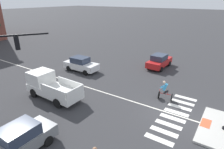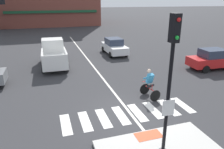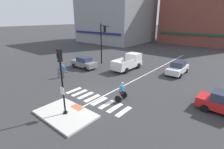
{
  "view_description": "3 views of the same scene",
  "coord_description": "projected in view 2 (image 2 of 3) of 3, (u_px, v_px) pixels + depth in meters",
  "views": [
    {
      "loc": [
        -12.4,
        -2.91,
        7.95
      ],
      "look_at": [
        0.1,
        5.44,
        1.93
      ],
      "focal_mm": 30.79,
      "sensor_mm": 36.0,
      "label": 1
    },
    {
      "loc": [
        -3.63,
        -8.7,
        5.36
      ],
      "look_at": [
        0.15,
        3.19,
        0.95
      ],
      "focal_mm": 34.0,
      "sensor_mm": 36.0,
      "label": 2
    },
    {
      "loc": [
        9.6,
        -9.37,
        6.97
      ],
      "look_at": [
        -0.51,
        2.81,
        1.5
      ],
      "focal_mm": 26.46,
      "sensor_mm": 36.0,
      "label": 3
    }
  ],
  "objects": [
    {
      "name": "cyclist",
      "position": [
        150.0,
        83.0,
        12.06
      ],
      "size": [
        0.8,
        1.17,
        1.68
      ],
      "color": "black",
      "rests_on": "ground"
    },
    {
      "name": "crosswalk_stripe_b",
      "position": [
        85.0,
        121.0,
        9.91
      ],
      "size": [
        0.44,
        1.8,
        0.01
      ],
      "primitive_type": "cube",
      "color": "silver",
      "rests_on": "ground"
    },
    {
      "name": "car_red_cross_right",
      "position": [
        213.0,
        59.0,
        17.18
      ],
      "size": [
        4.19,
        2.01,
        1.64
      ],
      "color": "red",
      "rests_on": "ground"
    },
    {
      "name": "crosswalk_stripe_a",
      "position": [
        66.0,
        124.0,
        9.66
      ],
      "size": [
        0.44,
        1.8,
        0.01
      ],
      "primitive_type": "cube",
      "color": "silver",
      "rests_on": "ground"
    },
    {
      "name": "crosswalk_stripe_h",
      "position": [
        183.0,
        105.0,
        11.43
      ],
      "size": [
        0.44,
        1.8,
        0.01
      ],
      "primitive_type": "cube",
      "color": "silver",
      "rests_on": "ground"
    },
    {
      "name": "signal_pole",
      "position": [
        170.0,
        77.0,
        6.64
      ],
      "size": [
        0.44,
        0.38,
        4.85
      ],
      "color": "black",
      "rests_on": "traffic_island"
    },
    {
      "name": "pickup_truck_white_westbound_far",
      "position": [
        54.0,
        54.0,
        18.13
      ],
      "size": [
        2.11,
        5.12,
        2.08
      ],
      "color": "white",
      "rests_on": "ground"
    },
    {
      "name": "crosswalk_stripe_e",
      "position": [
        137.0,
        112.0,
        10.67
      ],
      "size": [
        0.44,
        1.8,
        0.01
      ],
      "primitive_type": "cube",
      "color": "silver",
      "rests_on": "ground"
    },
    {
      "name": "crosswalk_stripe_f",
      "position": [
        153.0,
        110.0,
        10.92
      ],
      "size": [
        0.44,
        1.8,
        0.01
      ],
      "primitive_type": "cube",
      "color": "silver",
      "rests_on": "ground"
    },
    {
      "name": "ground_plane",
      "position": [
        128.0,
        113.0,
        10.64
      ],
      "size": [
        300.0,
        300.0,
        0.0
      ],
      "primitive_type": "plane",
      "color": "#333335"
    },
    {
      "name": "crosswalk_stripe_d",
      "position": [
        121.0,
        115.0,
        10.41
      ],
      "size": [
        0.44,
        1.8,
        0.01
      ],
      "primitive_type": "cube",
      "color": "silver",
      "rests_on": "ground"
    },
    {
      "name": "tactile_pad_front",
      "position": [
        148.0,
        135.0,
        8.62
      ],
      "size": [
        1.1,
        0.6,
        0.01
      ],
      "primitive_type": "cube",
      "color": "#DB5B38",
      "rests_on": "traffic_island"
    },
    {
      "name": "crosswalk_stripe_c",
      "position": [
        103.0,
        118.0,
        10.16
      ],
      "size": [
        0.44,
        1.8,
        0.01
      ],
      "primitive_type": "cube",
      "color": "silver",
      "rests_on": "ground"
    },
    {
      "name": "lane_centre_line",
      "position": [
        89.0,
        61.0,
        19.64
      ],
      "size": [
        0.14,
        28.0,
        0.01
      ],
      "primitive_type": "cube",
      "color": "silver",
      "rests_on": "ground"
    },
    {
      "name": "car_white_eastbound_far",
      "position": [
        114.0,
        46.0,
        21.82
      ],
      "size": [
        1.89,
        4.12,
        1.64
      ],
      "color": "white",
      "rests_on": "ground"
    },
    {
      "name": "crosswalk_stripe_g",
      "position": [
        168.0,
        107.0,
        11.17
      ],
      "size": [
        0.44,
        1.8,
        0.01
      ],
      "primitive_type": "cube",
      "color": "silver",
      "rests_on": "ground"
    }
  ]
}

